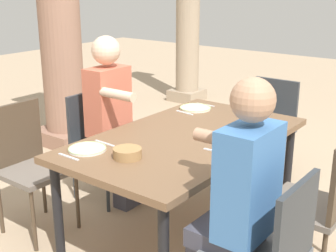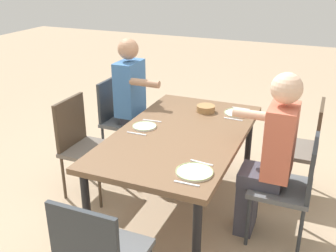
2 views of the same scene
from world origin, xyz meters
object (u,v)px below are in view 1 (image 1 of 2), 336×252
chair_mid_south (321,198)px  stone_column_centre (59,16)px  stone_column_far (188,8)px  plate_0 (87,149)px  diner_woman_green (236,201)px  plate_2 (195,108)px  dining_table (186,145)px  plate_1 (229,144)px  chair_west_north (28,159)px  diner_man_white (114,116)px  bread_basket (127,153)px  chair_mid_north (99,138)px  chair_west_south (269,249)px  chair_head_east (269,122)px

chair_mid_south → stone_column_centre: 3.26m
stone_column_far → plate_0: bearing=-153.5°
diner_woman_green → plate_2: bearing=41.3°
dining_table → plate_1: bearing=-87.3°
chair_west_north → diner_man_white: diner_man_white is taller
bread_basket → chair_mid_north: bearing=55.1°
chair_west_north → chair_west_south: 1.84m
plate_0 → bread_basket: (0.06, -0.28, 0.02)m
plate_0 → plate_2: size_ratio=0.93×
chair_west_south → plate_0: (0.02, 1.24, 0.22)m
dining_table → diner_woman_green: diner_woman_green is taller
chair_mid_south → diner_man_white: (-0.00, 1.66, 0.21)m
chair_mid_north → chair_head_east: 1.52m
chair_west_north → chair_head_east: bearing=-25.8°
diner_man_white → stone_column_far: bearing=25.2°
chair_west_north → chair_head_east: (1.90, -0.92, -0.02)m
plate_2 → bread_basket: (-1.13, -0.28, 0.02)m
chair_mid_north → diner_man_white: size_ratio=0.65×
chair_west_north → chair_mid_north: chair_west_north is taller
dining_table → stone_column_centre: bearing=70.4°
stone_column_centre → chair_head_east: bearing=-76.4°
chair_mid_north → diner_man_white: diner_man_white is taller
dining_table → chair_west_north: chair_west_north is taller
chair_head_east → stone_column_centre: size_ratio=0.32×
plate_0 → dining_table: bearing=-28.7°
diner_man_white → plate_0: size_ratio=5.67×
stone_column_far → chair_mid_north: bearing=-157.6°
plate_1 → stone_column_far: bearing=39.0°
diner_man_white → plate_0: 0.78m
plate_1 → chair_west_north: bearing=117.1°
stone_column_centre → diner_man_white: bearing=-116.3°
chair_west_north → diner_woman_green: diner_woman_green is taller
stone_column_far → plate_2: size_ratio=10.78×
chair_west_north → chair_mid_south: (0.69, -1.84, -0.01)m
plate_0 → bread_basket: bearing=-78.7°
chair_mid_north → plate_0: chair_mid_north is taller
dining_table → plate_0: bearing=151.3°
diner_woman_green → plate_0: bearing=89.0°
diner_man_white → stone_column_centre: size_ratio=0.48×
diner_woman_green → stone_column_far: 4.71m
chair_head_east → plate_2: size_ratio=3.49×
stone_column_centre → plate_0: (-1.36, -1.82, -0.62)m
dining_table → chair_mid_north: chair_mid_north is taller
plate_0 → chair_head_east: bearing=-9.8°
chair_mid_north → diner_man_white: (-0.00, -0.18, 0.22)m
chair_mid_south → diner_woman_green: size_ratio=0.68×
chair_west_north → chair_mid_north: bearing=-0.3°
stone_column_centre → plate_0: bearing=-126.8°
diner_man_white → plate_2: bearing=-38.5°
plate_0 → plate_1: bearing=-46.6°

